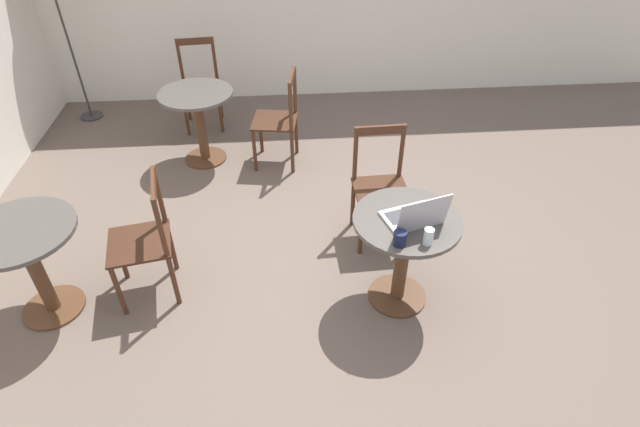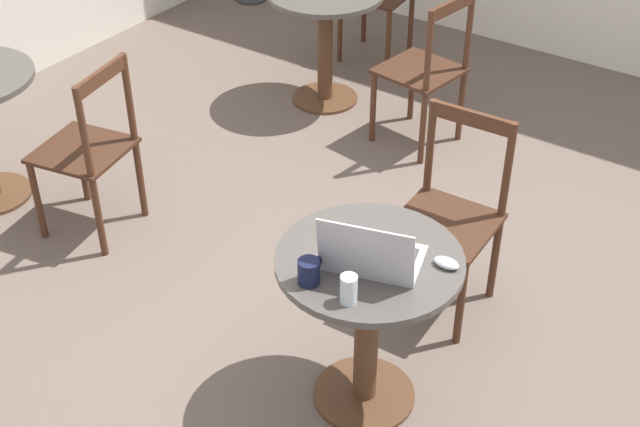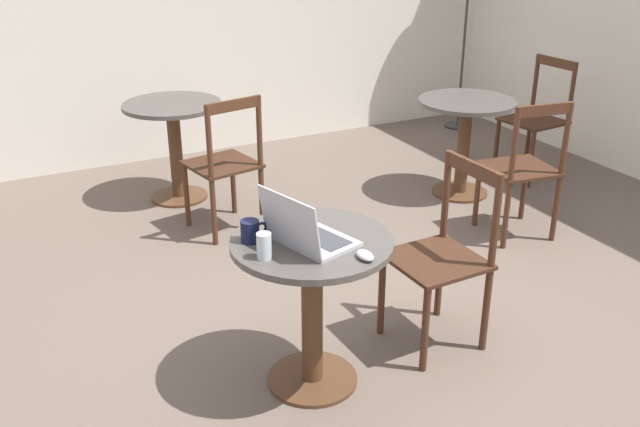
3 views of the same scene
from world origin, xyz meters
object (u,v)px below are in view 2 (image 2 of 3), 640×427
cafe_table_near (368,300)px  mug (309,271)px  drinking_glass (349,289)px  laptop (372,255)px  chair_near_right (450,218)px  cafe_table_mid (325,24)px  chair_mid_front (426,72)px  chair_far_front (90,151)px  mouse (447,263)px

cafe_table_near → mug: 0.37m
drinking_glass → laptop: bearing=9.5°
cafe_table_near → chair_near_right: (0.73, 0.03, -0.06)m
chair_near_right → mug: (-0.97, 0.08, 0.32)m
cafe_table_mid → drinking_glass: (-2.30, -1.65, 0.26)m
laptop → drinking_glass: (-0.21, -0.03, 0.00)m
chair_mid_front → drinking_glass: chair_mid_front is taller
chair_mid_front → laptop: (-1.97, -0.84, 0.32)m
cafe_table_near → chair_far_front: bearing=82.6°
chair_mid_front → laptop: size_ratio=2.27×
mug → mouse: bearing=-45.7°
cafe_table_mid → laptop: 2.66m
chair_far_front → mouse: (-0.11, -2.02, 0.28)m
cafe_table_mid → chair_mid_front: (-0.12, -0.78, -0.06)m
cafe_table_near → chair_mid_front: 2.09m
cafe_table_near → chair_mid_front: (1.93, 0.80, -0.06)m
chair_near_right → drinking_glass: chair_near_right is taller
drinking_glass → cafe_table_near: bearing=15.0°
chair_mid_front → mouse: bearing=-149.7°
chair_far_front → mug: size_ratio=7.86×
cafe_table_near → chair_near_right: size_ratio=0.78×
chair_far_front → mug: 1.75m
cafe_table_near → chair_mid_front: size_ratio=0.78×
drinking_glass → chair_near_right: bearing=5.4°
chair_mid_front → drinking_glass: size_ratio=8.48×
mouse → drinking_glass: 0.41m
cafe_table_mid → cafe_table_near: bearing=-142.3°
chair_near_right → mug: 1.03m
mug → cafe_table_near: bearing=-24.0°
mouse → chair_near_right: bearing=24.7°
chair_mid_front → mug: 2.30m
cafe_table_near → drinking_glass: drinking_glass is taller
chair_mid_front → chair_far_front: (-1.70, 0.96, 0.00)m
chair_mid_front → mug: (-2.17, -0.70, 0.32)m
cafe_table_near → drinking_glass: (-0.25, -0.07, 0.26)m
chair_near_right → chair_far_front: (-0.50, 1.74, 0.00)m
laptop → drinking_glass: laptop is taller
cafe_table_mid → chair_near_right: bearing=-130.2°
mug → drinking_glass: drinking_glass is taller
chair_near_right → mug: bearing=175.3°
cafe_table_mid → chair_mid_front: chair_mid_front is taller
cafe_table_mid → mug: mug is taller
cafe_table_mid → mouse: size_ratio=7.38×
chair_near_right → chair_far_front: bearing=106.2°
chair_mid_front → chair_near_right: bearing=-147.0°
mug → drinking_glass: bearing=-93.2°
chair_mid_front → chair_far_front: size_ratio=1.00×
cafe_table_near → chair_far_front: chair_far_front is taller
cafe_table_near → laptop: bearing=-141.7°
chair_mid_front → cafe_table_near: bearing=-157.4°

